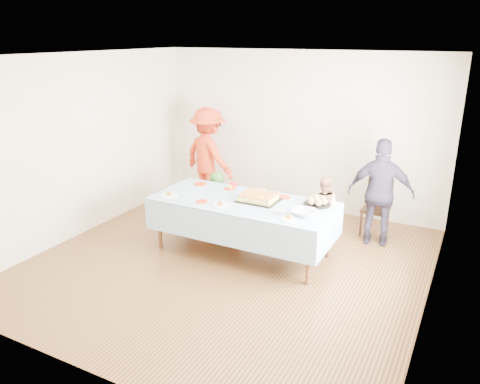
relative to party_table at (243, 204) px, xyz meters
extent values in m
plane|color=#4A2715|center=(-0.03, -0.36, -0.72)|extent=(5.00, 5.00, 0.00)
cube|color=beige|center=(-0.03, 2.14, 0.63)|extent=(5.00, 0.04, 2.70)
cube|color=beige|center=(-0.03, -2.86, 0.63)|extent=(5.00, 0.04, 2.70)
cube|color=beige|center=(-2.53, -0.36, 0.63)|extent=(0.04, 5.00, 2.70)
cube|color=beige|center=(2.47, -0.36, 0.63)|extent=(0.04, 5.00, 2.70)
cube|color=white|center=(-0.03, -0.36, 1.98)|extent=(5.00, 5.00, 0.04)
cube|color=#472B16|center=(2.44, -0.16, 0.78)|extent=(0.03, 1.75, 1.35)
cylinder|color=brown|center=(-1.12, -0.42, -0.36)|extent=(0.06, 0.06, 0.73)
cylinder|color=brown|center=(1.12, -0.42, -0.36)|extent=(0.06, 0.06, 0.73)
cylinder|color=brown|center=(-1.12, 0.42, -0.36)|extent=(0.06, 0.06, 0.73)
cylinder|color=brown|center=(1.12, 0.42, -0.36)|extent=(0.06, 0.06, 0.73)
cube|color=brown|center=(0.00, 0.00, 0.03)|extent=(2.40, 1.00, 0.04)
cube|color=white|center=(0.00, 0.00, 0.05)|extent=(2.50, 1.10, 0.01)
cube|color=black|center=(0.20, 0.09, 0.06)|extent=(0.54, 0.42, 0.02)
cube|color=#FDE960|center=(0.20, 0.09, 0.10)|extent=(0.46, 0.34, 0.07)
cube|color=#A95A27|center=(0.20, 0.09, 0.14)|extent=(0.46, 0.34, 0.01)
cylinder|color=black|center=(0.95, 0.30, 0.06)|extent=(0.36, 0.36, 0.02)
sphere|color=tan|center=(1.05, 0.30, 0.12)|extent=(0.09, 0.09, 0.09)
sphere|color=tan|center=(1.00, 0.39, 0.12)|extent=(0.09, 0.09, 0.09)
sphere|color=tan|center=(0.91, 0.39, 0.12)|extent=(0.09, 0.09, 0.09)
sphere|color=tan|center=(0.86, 0.30, 0.12)|extent=(0.09, 0.09, 0.09)
sphere|color=tan|center=(0.91, 0.22, 0.12)|extent=(0.09, 0.09, 0.09)
sphere|color=tan|center=(1.00, 0.22, 0.12)|extent=(0.09, 0.09, 0.09)
sphere|color=tan|center=(0.95, 0.30, 0.12)|extent=(0.09, 0.09, 0.09)
imported|color=silver|center=(0.93, -0.13, 0.09)|extent=(0.30, 0.30, 0.07)
cone|color=silver|center=(1.14, 0.39, 0.15)|extent=(0.11, 0.11, 0.18)
cylinder|color=red|center=(-0.91, 0.35, 0.06)|extent=(0.20, 0.20, 0.01)
cylinder|color=red|center=(-0.40, 0.36, 0.06)|extent=(0.17, 0.17, 0.01)
cylinder|color=red|center=(0.11, 0.41, 0.06)|extent=(0.19, 0.19, 0.01)
cylinder|color=red|center=(0.45, 0.38, 0.06)|extent=(0.18, 0.18, 0.01)
cylinder|color=red|center=(-0.47, -0.31, 0.06)|extent=(0.16, 0.16, 0.01)
cylinder|color=white|center=(-1.00, -0.31, 0.06)|extent=(0.24, 0.24, 0.01)
cylinder|color=white|center=(-0.17, -0.31, 0.06)|extent=(0.21, 0.21, 0.01)
cylinder|color=white|center=(0.81, -0.34, 0.06)|extent=(0.21, 0.21, 0.01)
cylinder|color=black|center=(1.33, 1.33, -0.53)|extent=(0.03, 0.03, 0.39)
cylinder|color=black|center=(1.66, 1.32, -0.53)|extent=(0.03, 0.03, 0.39)
cylinder|color=black|center=(1.35, 1.66, -0.53)|extent=(0.03, 0.03, 0.39)
cylinder|color=black|center=(1.67, 1.64, -0.53)|extent=(0.03, 0.03, 0.39)
cube|color=black|center=(1.50, 1.49, -0.32)|extent=(0.40, 0.40, 0.05)
cube|color=black|center=(1.51, 1.66, -0.08)|extent=(0.38, 0.05, 0.45)
imported|color=red|center=(-0.43, 0.54, -0.30)|extent=(0.33, 0.23, 0.85)
imported|color=#326622|center=(-0.84, 0.72, -0.28)|extent=(0.43, 0.28, 0.89)
imported|color=tan|center=(0.82, 1.05, -0.25)|extent=(0.54, 0.47, 0.96)
imported|color=red|center=(-1.52, 1.59, 0.14)|extent=(1.26, 0.96, 1.73)
imported|color=#2F2939|center=(1.61, 1.18, 0.06)|extent=(0.97, 0.51, 1.58)
camera|label=1|loc=(2.75, -5.34, 2.22)|focal=35.00mm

